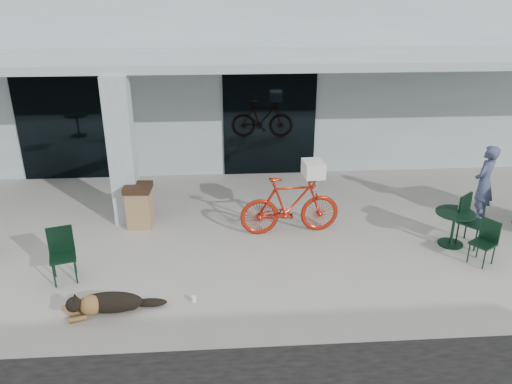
{
  "coord_description": "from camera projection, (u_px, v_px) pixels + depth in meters",
  "views": [
    {
      "loc": [
        0.57,
        -7.62,
        4.77
      ],
      "look_at": [
        1.19,
        1.3,
        1.0
      ],
      "focal_mm": 35.0,
      "sensor_mm": 36.0,
      "label": 1
    }
  ],
  "objects": [
    {
      "name": "cup_near_dog",
      "position": [
        194.0,
        299.0,
        8.05
      ],
      "size": [
        0.09,
        0.09,
        0.1
      ],
      "primitive_type": "cylinder",
      "rotation": [
        0.0,
        0.0,
        -0.2
      ],
      "color": "white",
      "rests_on": "ground"
    },
    {
      "name": "person",
      "position": [
        484.0,
        183.0,
        10.59
      ],
      "size": [
        0.72,
        0.7,
        1.66
      ],
      "primitive_type": "imported",
      "rotation": [
        0.0,
        0.0,
        3.85
      ],
      "color": "#3D4467",
      "rests_on": "ground"
    },
    {
      "name": "cafe_chair_far_b",
      "position": [
        483.0,
        243.0,
        9.02
      ],
      "size": [
        0.55,
        0.54,
        0.83
      ],
      "primitive_type": null,
      "rotation": [
        0.0,
        0.0,
        -1.0
      ],
      "color": "black",
      "rests_on": "ground"
    },
    {
      "name": "dog",
      "position": [
        110.0,
        301.0,
        7.75
      ],
      "size": [
        1.22,
        0.69,
        0.38
      ],
      "primitive_type": null,
      "rotation": [
        0.0,
        0.0,
        0.28
      ],
      "color": "black",
      "rests_on": "ground"
    },
    {
      "name": "trash_receptacle",
      "position": [
        140.0,
        206.0,
        10.41
      ],
      "size": [
        0.57,
        0.57,
        0.93
      ],
      "primitive_type": null,
      "rotation": [
        0.0,
        0.0,
        -0.05
      ],
      "color": "#91714B",
      "rests_on": "ground"
    },
    {
      "name": "storefront_glass_left",
      "position": [
        74.0,
        128.0,
        12.67
      ],
      "size": [
        2.8,
        0.06,
        2.7
      ],
      "primitive_type": "cube",
      "color": "black",
      "rests_on": "ground"
    },
    {
      "name": "cup_on_table",
      "position": [
        460.0,
        207.0,
        9.66
      ],
      "size": [
        0.08,
        0.08,
        0.1
      ],
      "primitive_type": "cylinder",
      "rotation": [
        0.0,
        0.0,
        0.1
      ],
      "color": "white",
      "rests_on": "cafe_table_far"
    },
    {
      "name": "laundry_basket",
      "position": [
        313.0,
        169.0,
        9.83
      ],
      "size": [
        0.42,
        0.54,
        0.31
      ],
      "primitive_type": "cube",
      "rotation": [
        0.0,
        0.0,
        1.64
      ],
      "color": "white",
      "rests_on": "bicycle"
    },
    {
      "name": "overhang",
      "position": [
        194.0,
        60.0,
        10.88
      ],
      "size": [
        22.0,
        2.8,
        0.18
      ],
      "primitive_type": "cube",
      "color": "#A9BBC0",
      "rests_on": "column"
    },
    {
      "name": "cafe_chair_far_a",
      "position": [
        473.0,
        222.0,
        9.63
      ],
      "size": [
        0.67,
        0.67,
        1.01
      ],
      "primitive_type": null,
      "rotation": [
        0.0,
        0.0,
        0.68
      ],
      "color": "black",
      "rests_on": "ground"
    },
    {
      "name": "cafe_table_far",
      "position": [
        453.0,
        228.0,
        9.7
      ],
      "size": [
        0.82,
        0.82,
        0.7
      ],
      "primitive_type": null,
      "rotation": [
        0.0,
        0.0,
        0.1
      ],
      "color": "black",
      "rests_on": "ground"
    },
    {
      "name": "bicycle",
      "position": [
        290.0,
        205.0,
        10.07
      ],
      "size": [
        2.07,
        0.72,
        1.22
      ],
      "primitive_type": "imported",
      "rotation": [
        0.0,
        0.0,
        1.64
      ],
      "color": "#AB210D",
      "rests_on": "ground"
    },
    {
      "name": "storefront_glass_right",
      "position": [
        269.0,
        124.0,
        12.99
      ],
      "size": [
        2.4,
        0.06,
        2.7
      ],
      "primitive_type": "cube",
      "color": "black",
      "rests_on": "ground"
    },
    {
      "name": "ground",
      "position": [
        194.0,
        274.0,
        8.82
      ],
      "size": [
        80.0,
        80.0,
        0.0
      ],
      "primitive_type": "plane",
      "color": "#A4A29B",
      "rests_on": "ground"
    },
    {
      "name": "cafe_chair_near",
      "position": [
        63.0,
        256.0,
        8.47
      ],
      "size": [
        0.54,
        0.57,
        0.94
      ],
      "primitive_type": null,
      "rotation": [
        0.0,
        0.0,
        0.3
      ],
      "color": "black",
      "rests_on": "ground"
    },
    {
      "name": "column",
      "position": [
        122.0,
        152.0,
        10.23
      ],
      "size": [
        0.5,
        0.5,
        3.12
      ],
      "primitive_type": "cube",
      "color": "#A9BBC0",
      "rests_on": "ground"
    },
    {
      "name": "building",
      "position": [
        203.0,
        69.0,
        15.76
      ],
      "size": [
        22.0,
        7.0,
        4.5
      ],
      "primitive_type": "cube",
      "color": "#A9BBC0",
      "rests_on": "ground"
    }
  ]
}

